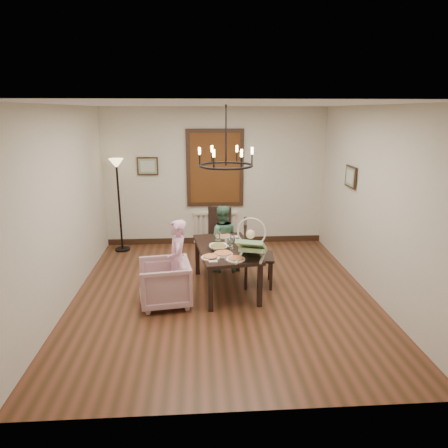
{
  "coord_description": "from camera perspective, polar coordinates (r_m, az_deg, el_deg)",
  "views": [
    {
      "loc": [
        -0.34,
        -5.6,
        2.71
      ],
      "look_at": [
        0.04,
        0.25,
        1.05
      ],
      "focal_mm": 32.0,
      "sensor_mm": 36.0,
      "label": 1
    }
  ],
  "objects": [
    {
      "name": "elderly_woman",
      "position": [
        5.85,
        -6.63,
        -6.35
      ],
      "size": [
        0.26,
        0.38,
        1.03
      ],
      "primitive_type": "imported",
      "rotation": [
        0.0,
        0.0,
        -1.54
      ],
      "color": "#EBA6CC",
      "rests_on": "room_shell"
    },
    {
      "name": "baby_bouncer",
      "position": [
        5.68,
        4.0,
        -2.9
      ],
      "size": [
        0.6,
        0.71,
        0.4
      ],
      "primitive_type": null,
      "rotation": [
        0.0,
        0.0,
        -0.3
      ],
      "color": "#A9D794",
      "rests_on": "dining_table"
    },
    {
      "name": "radiator",
      "position": [
        8.42,
        -1.24,
        -0.45
      ],
      "size": [
        0.92,
        0.12,
        0.62
      ],
      "primitive_type": null,
      "color": "silver",
      "rests_on": "room_shell"
    },
    {
      "name": "chandelier",
      "position": [
        5.86,
        0.28,
        8.37
      ],
      "size": [
        0.8,
        0.8,
        0.04
      ],
      "primitive_type": "torus",
      "color": "black",
      "rests_on": "room_shell"
    },
    {
      "name": "dining_table",
      "position": [
        6.18,
        0.26,
        -4.07
      ],
      "size": [
        1.02,
        1.57,
        0.69
      ],
      "rotation": [
        0.0,
        0.0,
        0.13
      ],
      "color": "black",
      "rests_on": "room_shell"
    },
    {
      "name": "pizza_platter",
      "position": [
        5.82,
        -0.14,
        -4.27
      ],
      "size": [
        0.28,
        0.28,
        0.04
      ],
      "primitive_type": "cylinder",
      "color": "tan",
      "rests_on": "dining_table"
    },
    {
      "name": "picture_right",
      "position": [
        7.06,
        17.64,
        6.45
      ],
      "size": [
        0.03,
        0.42,
        0.36
      ],
      "primitive_type": "cube",
      "rotation": [
        0.0,
        0.0,
        1.57
      ],
      "color": "black",
      "rests_on": "room_shell"
    },
    {
      "name": "salad_bowl",
      "position": [
        6.04,
        -0.81,
        -3.28
      ],
      "size": [
        0.34,
        0.34,
        0.08
      ],
      "primitive_type": "imported",
      "color": "white",
      "rests_on": "dining_table"
    },
    {
      "name": "window_blinds",
      "position": [
        8.14,
        -1.29,
        7.99
      ],
      "size": [
        1.0,
        0.03,
        1.4
      ],
      "primitive_type": "cube",
      "color": "#522B10",
      "rests_on": "room_shell"
    },
    {
      "name": "armchair",
      "position": [
        5.86,
        -8.48,
        -8.33
      ],
      "size": [
        0.82,
        0.8,
        0.66
      ],
      "primitive_type": "imported",
      "rotation": [
        0.0,
        0.0,
        -1.42
      ],
      "color": "#C5969F",
      "rests_on": "room_shell"
    },
    {
      "name": "room_shell",
      "position": [
        6.12,
        -0.42,
        3.46
      ],
      "size": [
        4.51,
        5.0,
        2.81
      ],
      "color": "brown",
      "rests_on": "ground"
    },
    {
      "name": "drinking_glass",
      "position": [
        6.05,
        1.03,
        -3.04
      ],
      "size": [
        0.06,
        0.06,
        0.12
      ],
      "primitive_type": "cylinder",
      "color": "silver",
      "rests_on": "dining_table"
    },
    {
      "name": "seated_man",
      "position": [
        6.93,
        -0.37,
        -2.89
      ],
      "size": [
        0.48,
        0.38,
        0.97
      ],
      "primitive_type": "imported",
      "rotation": [
        0.0,
        0.0,
        3.12
      ],
      "color": "#447358",
      "rests_on": "room_shell"
    },
    {
      "name": "picture_back",
      "position": [
        8.2,
        -10.86,
        8.12
      ],
      "size": [
        0.42,
        0.03,
        0.36
      ],
      "primitive_type": "cube",
      "color": "black",
      "rests_on": "room_shell"
    },
    {
      "name": "chair_far",
      "position": [
        7.37,
        -0.96,
        -1.61
      ],
      "size": [
        0.55,
        0.55,
        1.0
      ],
      "primitive_type": null,
      "rotation": [
        0.0,
        0.0,
        -0.28
      ],
      "color": "black",
      "rests_on": "room_shell"
    },
    {
      "name": "chair_right",
      "position": [
        6.36,
        4.94,
        -4.14
      ],
      "size": [
        0.53,
        0.53,
        1.09
      ],
      "primitive_type": null,
      "rotation": [
        0.0,
        0.0,
        1.46
      ],
      "color": "black",
      "rests_on": "room_shell"
    },
    {
      "name": "floor_lamp",
      "position": [
        8.11,
        -14.71,
        2.4
      ],
      "size": [
        0.3,
        0.3,
        1.8
      ],
      "primitive_type": null,
      "color": "black",
      "rests_on": "room_shell"
    }
  ]
}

